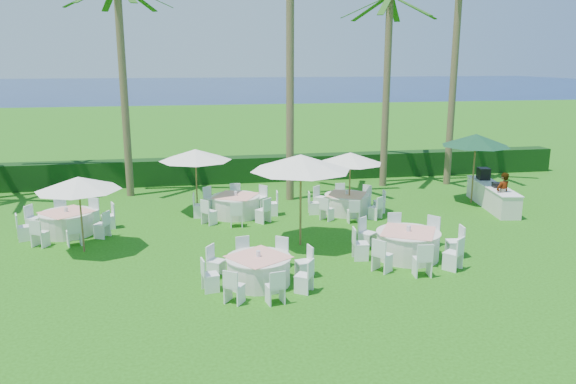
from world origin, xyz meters
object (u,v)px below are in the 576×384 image
umbrella_c (195,155)px  umbrella_b (301,163)px  banquet_table_b (259,270)px  staff_person (502,194)px  buffet_table (492,195)px  umbrella_d (350,158)px  umbrella_a (78,184)px  banquet_table_c (408,244)px  banquet_table_e (236,205)px  umbrella_green (476,140)px  banquet_table_f (347,203)px  banquet_table_d (67,222)px

umbrella_c → umbrella_b: bearing=-55.4°
banquet_table_b → staff_person: 11.14m
buffet_table → umbrella_d: bearing=-179.8°
umbrella_a → umbrella_c: bearing=47.9°
umbrella_a → buffet_table: bearing=9.8°
banquet_table_b → umbrella_d: size_ratio=1.24×
umbrella_d → banquet_table_c: bearing=-86.4°
buffet_table → umbrella_a: bearing=-170.2°
banquet_table_c → banquet_table_e: bearing=129.6°
umbrella_b → umbrella_green: size_ratio=1.11×
banquet_table_c → umbrella_b: size_ratio=1.05×
banquet_table_f → buffet_table: 5.99m
banquet_table_e → umbrella_d: umbrella_d is taller
banquet_table_e → umbrella_c: (-1.42, 0.77, 1.84)m
umbrella_c → banquet_table_f: bearing=-11.3°
banquet_table_f → umbrella_b: umbrella_b is taller
banquet_table_b → banquet_table_f: size_ratio=1.01×
banquet_table_c → umbrella_b: (-2.88, 1.80, 2.23)m
banquet_table_c → banquet_table_f: 5.19m
umbrella_b → umbrella_green: umbrella_b is taller
banquet_table_d → umbrella_green: (15.59, 1.46, 2.19)m
umbrella_b → banquet_table_f: bearing=53.2°
banquet_table_b → buffet_table: size_ratio=0.76×
umbrella_d → staff_person: size_ratio=1.47×
umbrella_d → staff_person: (5.66, -1.15, -1.36)m
umbrella_c → staff_person: 11.70m
banquet_table_d → staff_person: size_ratio=1.86×
banquet_table_b → banquet_table_e: (0.05, 6.69, 0.02)m
banquet_table_e → banquet_table_c: bearing=-50.4°
banquet_table_e → umbrella_b: (1.70, -3.75, 2.24)m
buffet_table → banquet_table_b: bearing=-149.1°
banquet_table_d → banquet_table_f: size_ratio=1.03×
banquet_table_d → banquet_table_c: bearing=-22.7°
banquet_table_b → banquet_table_e: bearing=89.6°
umbrella_green → buffet_table: bearing=-61.8°
umbrella_a → umbrella_c: size_ratio=0.92×
umbrella_c → umbrella_green: 11.21m
banquet_table_c → banquet_table_e: banquet_table_c is taller
banquet_table_e → umbrella_d: bearing=-7.7°
banquet_table_b → buffet_table: 11.95m
umbrella_green → umbrella_d: bearing=-171.4°
banquet_table_e → umbrella_green: bearing=1.5°
umbrella_c → buffet_table: bearing=-6.5°
banquet_table_e → umbrella_d: size_ratio=1.31×
banquet_table_c → buffet_table: buffet_table is taller
umbrella_a → umbrella_b: umbrella_b is taller
banquet_table_e → staff_person: bearing=-9.9°
banquet_table_c → umbrella_c: umbrella_c is taller
banquet_table_b → banquet_table_d: (-5.77, 5.49, 0.01)m
banquet_table_e → buffet_table: (10.21, -0.55, 0.06)m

